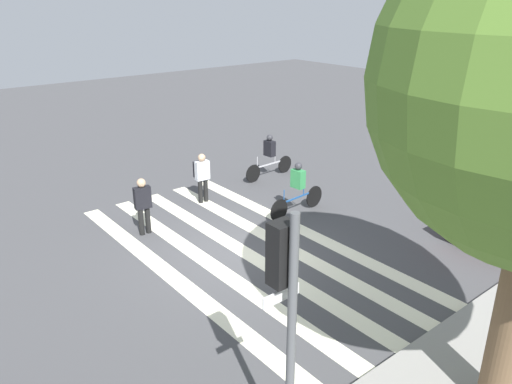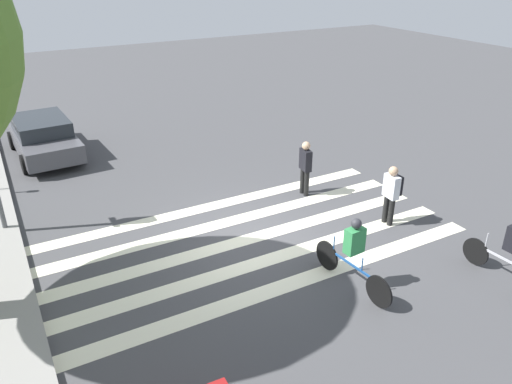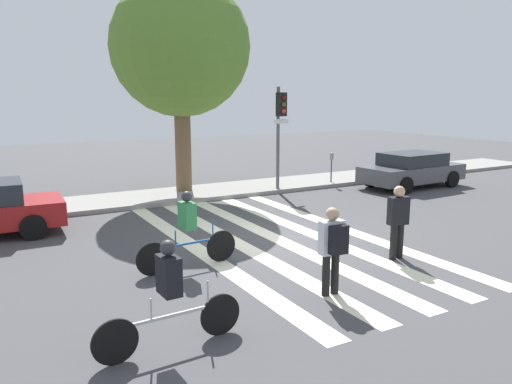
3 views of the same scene
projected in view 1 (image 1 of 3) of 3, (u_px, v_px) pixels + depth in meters
The scene contains 7 objects.
ground_plane at pixel (243, 251), 12.88m from camera, with size 60.00×60.00×0.00m, color #444447.
crosswalk_stripes at pixel (243, 251), 12.88m from camera, with size 4.58×10.00×0.01m.
traffic_light at pixel (285, 294), 6.23m from camera, with size 0.60×0.50×3.84m.
pedestrian_adult_blue_shirt at pixel (202, 174), 15.67m from camera, with size 0.46×0.39×1.61m.
pedestrian_child_with_backpack at pixel (143, 203), 13.52m from camera, with size 0.48×0.27×1.62m.
cyclist_mid_street at pixel (270, 154), 17.86m from camera, with size 2.21×0.41×1.59m.
cyclist_near_curb at pixel (298, 187), 14.81m from camera, with size 2.24×0.42×1.63m.
Camera 1 is at (6.94, 9.08, 6.15)m, focal length 35.00 mm.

